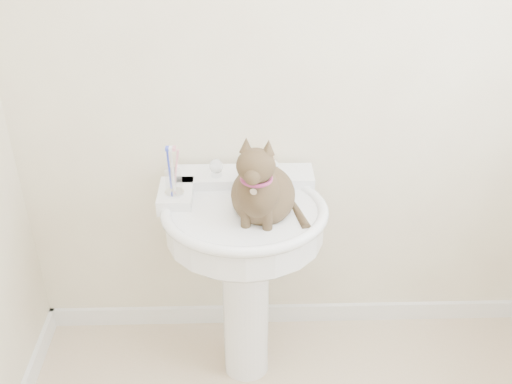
{
  "coord_description": "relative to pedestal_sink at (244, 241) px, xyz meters",
  "views": [
    {
      "loc": [
        -0.21,
        -0.99,
        1.97
      ],
      "look_at": [
        -0.16,
        0.79,
        0.89
      ],
      "focal_mm": 42.0,
      "sensor_mm": 36.0,
      "label": 1
    }
  ],
  "objects": [
    {
      "name": "wall_back",
      "position": [
        0.2,
        0.29,
        0.58
      ],
      "size": [
        2.2,
        0.0,
        2.5
      ],
      "primitive_type": null,
      "color": "beige",
      "rests_on": "ground"
    },
    {
      "name": "baseboard_back",
      "position": [
        0.2,
        0.28,
        -0.62
      ],
      "size": [
        2.2,
        0.02,
        0.09
      ],
      "primitive_type": "cube",
      "color": "white",
      "rests_on": "floor"
    },
    {
      "name": "pedestal_sink",
      "position": [
        0.0,
        0.0,
        0.0
      ],
      "size": [
        0.62,
        0.6,
        0.85
      ],
      "color": "white",
      "rests_on": "floor"
    },
    {
      "name": "faucet",
      "position": [
        0.0,
        0.15,
        0.22
      ],
      "size": [
        0.28,
        0.12,
        0.14
      ],
      "color": "silver",
      "rests_on": "pedestal_sink"
    },
    {
      "name": "soap_bar",
      "position": [
        0.08,
        0.24,
        0.2
      ],
      "size": [
        0.1,
        0.07,
        0.03
      ],
      "primitive_type": "cube",
      "rotation": [
        0.0,
        0.0,
        0.15
      ],
      "color": "orange",
      "rests_on": "pedestal_sink"
    },
    {
      "name": "toothbrush_cup",
      "position": [
        -0.25,
        0.05,
        0.23
      ],
      "size": [
        0.07,
        0.07,
        0.19
      ],
      "rotation": [
        0.0,
        0.0,
        -0.03
      ],
      "color": "silver",
      "rests_on": "pedestal_sink"
    },
    {
      "name": "cat",
      "position": [
        0.06,
        -0.04,
        0.24
      ],
      "size": [
        0.25,
        0.31,
        0.46
      ],
      "rotation": [
        0.0,
        0.0,
        -0.23
      ],
      "color": "brown",
      "rests_on": "pedestal_sink"
    }
  ]
}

